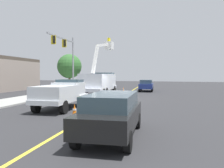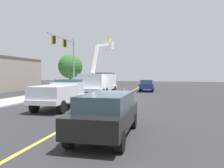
% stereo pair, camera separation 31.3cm
% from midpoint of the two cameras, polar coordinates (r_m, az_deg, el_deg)
% --- Properties ---
extents(ground, '(120.00, 120.00, 0.00)m').
position_cam_midpoint_polar(ground, '(22.85, 1.30, -3.71)').
color(ground, '#2D2D30').
extents(sidewalk_far_side, '(59.89, 12.26, 0.12)m').
position_cam_midpoint_polar(sidewalk_far_side, '(25.94, -18.25, -2.97)').
color(sidewalk_far_side, '#9E9E99').
rests_on(sidewalk_far_side, ground).
extents(lane_centre_stripe, '(49.49, 7.41, 0.01)m').
position_cam_midpoint_polar(lane_centre_stripe, '(22.85, 1.30, -3.70)').
color(lane_centre_stripe, yellow).
rests_on(lane_centre_stripe, ground).
extents(utility_bucket_truck, '(8.48, 3.66, 6.75)m').
position_cam_midpoint_polar(utility_bucket_truck, '(25.79, -3.52, 0.56)').
color(utility_bucket_truck, white).
rests_on(utility_bucket_truck, ground).
extents(service_pickup_truck, '(5.85, 2.89, 2.06)m').
position_cam_midpoint_polar(service_pickup_truck, '(16.22, -13.18, -2.31)').
color(service_pickup_truck, silver).
rests_on(service_pickup_truck, ground).
extents(passing_minivan, '(5.02, 2.58, 1.69)m').
position_cam_midpoint_polar(passing_minivan, '(33.11, 8.46, -0.16)').
color(passing_minivan, navy).
rests_on(passing_minivan, ground).
extents(trailing_sedan, '(5.02, 2.58, 1.69)m').
position_cam_midpoint_polar(trailing_sedan, '(8.85, -1.05, -7.10)').
color(trailing_sedan, black).
rests_on(trailing_sedan, ground).
extents(traffic_cone_leading, '(0.40, 0.40, 0.83)m').
position_cam_midpoint_polar(traffic_cone_leading, '(12.59, -10.24, -6.89)').
color(traffic_cone_leading, black).
rests_on(traffic_cone_leading, ground).
extents(traffic_cone_mid_front, '(0.40, 0.40, 0.77)m').
position_cam_midpoint_polar(traffic_cone_mid_front, '(20.87, -2.40, -3.25)').
color(traffic_cone_mid_front, black).
rests_on(traffic_cone_mid_front, ground).
extents(traffic_cone_mid_rear, '(0.40, 0.40, 0.77)m').
position_cam_midpoint_polar(traffic_cone_mid_rear, '(29.69, 2.63, -1.58)').
color(traffic_cone_mid_rear, black).
rests_on(traffic_cone_mid_rear, ground).
extents(traffic_signal_mast, '(7.45, 1.26, 7.63)m').
position_cam_midpoint_polar(traffic_signal_mast, '(30.09, -11.74, 7.90)').
color(traffic_signal_mast, gray).
rests_on(traffic_signal_mast, ground).
extents(street_tree_right, '(3.72, 3.72, 5.58)m').
position_cam_midpoint_polar(street_tree_right, '(35.01, -11.04, 4.44)').
color(street_tree_right, brown).
rests_on(street_tree_right, ground).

